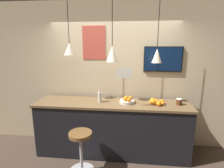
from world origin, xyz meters
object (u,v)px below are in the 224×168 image
fruit_bowl (127,101)px  mounted_tv (163,59)px  bar_stool (81,146)px  spread_jar (179,102)px  juice_bottle (100,97)px

fruit_bowl → mounted_tv: bearing=30.4°
fruit_bowl → mounted_tv: 1.06m
bar_stool → fruit_bowl: (0.72, 0.59, 0.60)m
fruit_bowl → spread_jar: 0.92m
bar_stool → juice_bottle: 0.91m
spread_jar → mounted_tv: (-0.26, 0.38, 0.72)m
mounted_tv → fruit_bowl: bearing=-149.6°
spread_jar → mounted_tv: bearing=124.0°
juice_bottle → spread_jar: size_ratio=2.04×
mounted_tv → juice_bottle: bearing=-161.8°
fruit_bowl → juice_bottle: size_ratio=1.18×
juice_bottle → mounted_tv: bearing=18.2°
bar_stool → spread_jar: bearing=20.1°
fruit_bowl → bar_stool: bearing=-140.3°
spread_jar → bar_stool: bearing=-159.9°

